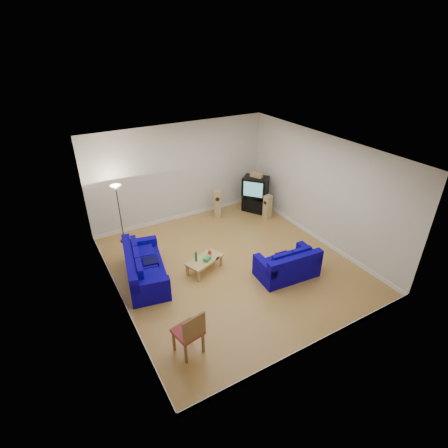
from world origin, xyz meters
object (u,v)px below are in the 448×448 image
coffee_table (205,261)px  television (255,186)px  tv_stand (255,204)px  sofa_loveseat (288,267)px  sofa_three_seat (143,270)px

coffee_table → television: size_ratio=1.08×
coffee_table → tv_stand: size_ratio=1.31×
tv_stand → sofa_loveseat: bearing=-52.8°
sofa_loveseat → coffee_table: bearing=148.5°
tv_stand → television: bearing=-147.2°
television → sofa_loveseat: bearing=-61.6°
coffee_table → tv_stand: 3.88m
sofa_loveseat → television: size_ratio=1.59×
sofa_three_seat → sofa_loveseat: sofa_three_seat is taller
sofa_three_seat → sofa_loveseat: bearing=73.4°
sofa_loveseat → tv_stand: sofa_loveseat is taller
sofa_three_seat → tv_stand: (4.68, 1.82, -0.04)m
sofa_three_seat → television: size_ratio=2.20×
sofa_three_seat → coffee_table: sofa_three_seat is taller
sofa_loveseat → coffee_table: 2.18m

